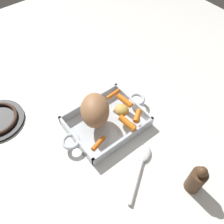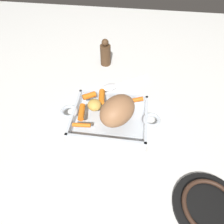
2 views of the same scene
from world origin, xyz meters
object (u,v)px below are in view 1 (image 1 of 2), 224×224
pork_roast (95,110)px  serving_spoon (141,163)px  baby_carrot_center_right (98,143)px  baby_carrot_center_left (127,123)px  roasting_dish (106,122)px  baby_carrot_northeast (113,94)px  potato_golden_large (122,110)px  baby_carrot_northwest (138,116)px  baby_carrot_southwest (124,101)px  pepper_mill (196,180)px

pork_roast → serving_spoon: 0.25m
baby_carrot_center_right → serving_spoon: (-0.08, 0.13, -0.05)m
baby_carrot_center_right → baby_carrot_center_left: (-0.13, -0.00, 0.00)m
roasting_dish → baby_carrot_northeast: 0.12m
roasting_dish → potato_golden_large: size_ratio=7.05×
baby_carrot_northwest → serving_spoon: baby_carrot_northwest is taller
pork_roast → baby_carrot_center_left: size_ratio=2.02×
baby_carrot_northeast → serving_spoon: size_ratio=0.32×
baby_carrot_northeast → serving_spoon: (0.09, 0.28, -0.04)m
potato_golden_large → baby_carrot_center_left: bearing=71.3°
baby_carrot_southwest → baby_carrot_center_right: size_ratio=1.12×
potato_golden_large → pork_roast: bearing=-25.0°
baby_carrot_northwest → pepper_mill: 0.29m
roasting_dish → baby_carrot_northwest: (-0.09, 0.07, 0.04)m
baby_carrot_northeast → baby_carrot_center_right: bearing=39.1°
pork_roast → serving_spoon: (-0.03, 0.23, -0.09)m
roasting_dish → potato_golden_large: bearing=161.1°
baby_carrot_southwest → pork_roast: bearing=-3.7°
roasting_dish → baby_carrot_center_right: (0.09, 0.08, 0.04)m
baby_carrot_center_right → serving_spoon: 0.16m
baby_carrot_northwest → baby_carrot_southwest: size_ratio=0.73×
serving_spoon → potato_golden_large: bearing=37.1°
baby_carrot_northwest → baby_carrot_center_left: (0.05, 0.00, 0.00)m
pepper_mill → baby_carrot_northeast: bearing=-92.3°
baby_carrot_southwest → baby_carrot_center_right: bearing=25.0°
serving_spoon → pepper_mill: 0.18m
baby_carrot_northeast → pepper_mill: size_ratio=0.47×
baby_carrot_northeast → pepper_mill: bearing=87.7°
baby_carrot_center_left → potato_golden_large: size_ratio=1.31×
baby_carrot_southwest → serving_spoon: (0.11, 0.22, -0.05)m
roasting_dish → baby_carrot_center_right: baby_carrot_center_right is taller
baby_carrot_northeast → baby_carrot_southwest: bearing=102.6°
baby_carrot_center_right → pepper_mill: size_ratio=0.47×
potato_golden_large → baby_carrot_northwest: bearing=121.0°
roasting_dish → baby_carrot_northeast: size_ratio=5.93×
pork_roast → baby_carrot_northwest: bearing=142.1°
baby_carrot_northeast → baby_carrot_center_left: baby_carrot_center_left is taller
potato_golden_large → pepper_mill: pepper_mill is taller
potato_golden_large → pepper_mill: (-0.01, 0.35, -0.01)m
baby_carrot_northwest → potato_golden_large: bearing=-59.0°
pork_roast → baby_carrot_center_left: bearing=127.0°
baby_carrot_center_left → serving_spoon: baby_carrot_center_left is taller
baby_carrot_center_left → pepper_mill: bearing=95.9°
pork_roast → serving_spoon: bearing=96.3°
serving_spoon → roasting_dish: bearing=54.8°
baby_carrot_center_left → roasting_dish: bearing=-61.0°
baby_carrot_northwest → baby_carrot_northeast: size_ratio=0.81×
pork_roast → baby_carrot_center_right: bearing=59.3°
baby_carrot_northwest → roasting_dish: bearing=-38.8°
baby_carrot_southwest → pepper_mill: pepper_mill is taller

